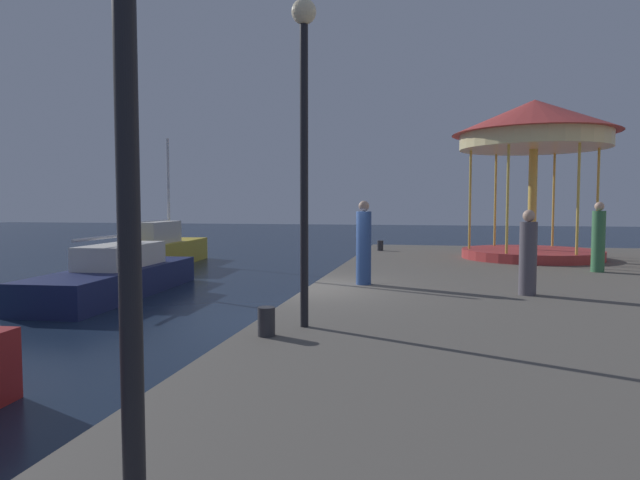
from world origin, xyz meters
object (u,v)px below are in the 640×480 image
sailboat_yellow (158,249)px  person_by_the_water (598,239)px  person_near_carousel (364,245)px  person_far_corner (528,255)px  sailboat_navy (118,276)px  bollard_south (380,246)px  carousel (534,140)px  bollard_north (266,321)px  lamp_post_mid_promenade (304,108)px

sailboat_yellow → person_by_the_water: bearing=-19.5°
person_near_carousel → person_by_the_water: bearing=31.5°
person_far_corner → sailboat_navy: bearing=166.0°
bollard_south → person_far_corner: (3.91, -10.12, 0.60)m
carousel → bollard_south: carousel is taller
sailboat_yellow → bollard_north: bearing=-57.2°
person_near_carousel → sailboat_yellow: bearing=137.3°
sailboat_yellow → person_far_corner: size_ratio=4.03×
carousel → lamp_post_mid_promenade: 12.73m
sailboat_yellow → lamp_post_mid_promenade: size_ratio=1.45×
lamp_post_mid_promenade → person_by_the_water: bearing=52.7°
sailboat_navy → person_far_corner: size_ratio=4.15×
person_by_the_water → person_far_corner: person_by_the_water is taller
sailboat_yellow → person_far_corner: 16.72m
bollard_north → person_by_the_water: size_ratio=0.21×
bollard_south → person_near_carousel: person_near_carousel is taller
person_by_the_water → person_near_carousel: (-5.87, -3.60, 0.01)m
lamp_post_mid_promenade → bollard_south: lamp_post_mid_promenade is taller
person_far_corner → bollard_north: bearing=-132.9°
person_by_the_water → person_near_carousel: size_ratio=0.99×
sailboat_navy → sailboat_yellow: sailboat_navy is taller
lamp_post_mid_promenade → person_by_the_water: size_ratio=2.52×
carousel → person_far_corner: 8.64m
carousel → person_near_carousel: (-4.76, -7.15, -3.04)m
person_by_the_water → person_far_corner: bearing=-119.4°
carousel → bollard_north: size_ratio=13.32×
person_near_carousel → person_far_corner: person_near_carousel is taller
person_far_corner → person_by_the_water: bearing=60.6°
sailboat_navy → carousel: sailboat_navy is taller
bollard_south → lamp_post_mid_promenade: bearing=-89.2°
sailboat_navy → sailboat_yellow: size_ratio=1.03×
bollard_north → person_near_carousel: person_near_carousel is taller
sailboat_yellow → lamp_post_mid_promenade: 17.10m
sailboat_navy → person_near_carousel: sailboat_navy is taller
sailboat_navy → lamp_post_mid_promenade: (7.03, -6.40, 3.43)m
lamp_post_mid_promenade → bollard_north: (-0.38, -0.67, -3.00)m
carousel → person_near_carousel: size_ratio=2.82×
sailboat_yellow → person_by_the_water: sailboat_yellow is taller
carousel → person_near_carousel: bearing=-123.6°
bollard_south → person_by_the_water: 8.61m
lamp_post_mid_promenade → bollard_south: 14.16m
carousel → bollard_south: bearing=157.5°
lamp_post_mid_promenade → bollard_south: (-0.20, 13.84, -3.00)m
sailboat_yellow → bollard_south: 9.47m
lamp_post_mid_promenade → person_near_carousel: bearing=86.0°
bollard_south → sailboat_yellow: bearing=-179.3°
person_near_carousel → bollard_north: bearing=-97.6°
sailboat_yellow → bollard_north: size_ratio=17.16×
carousel → person_by_the_water: carousel is taller
carousel → lamp_post_mid_promenade: (-5.07, -11.66, -0.74)m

